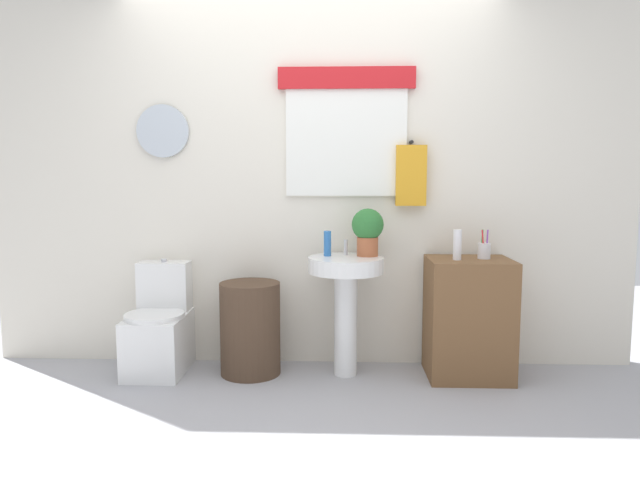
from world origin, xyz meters
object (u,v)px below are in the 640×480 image
object	(u,v)px
lotion_bottle	(457,245)
toothbrush_cup	(484,250)
laundry_hamper	(250,328)
potted_plant	(368,229)
wooden_cabinet	(468,318)
soap_bottle	(327,243)
pedestal_sink	(346,288)
toilet	(160,330)

from	to	relation	value
lotion_bottle	toothbrush_cup	xyz separation A→B (m)	(0.18, 0.06, -0.04)
laundry_hamper	potted_plant	size ratio (longest dim) A/B	1.96
laundry_hamper	lotion_bottle	world-z (taller)	lotion_bottle
wooden_cabinet	toothbrush_cup	xyz separation A→B (m)	(0.09, 0.02, 0.44)
wooden_cabinet	soap_bottle	world-z (taller)	soap_bottle
soap_bottle	potted_plant	world-z (taller)	potted_plant
laundry_hamper	wooden_cabinet	xyz separation A→B (m)	(1.41, 0.00, 0.08)
pedestal_sink	lotion_bottle	distance (m)	0.76
toilet	lotion_bottle	distance (m)	2.02
soap_bottle	toothbrush_cup	world-z (taller)	toothbrush_cup
toilet	lotion_bottle	size ratio (longest dim) A/B	3.85
toilet	soap_bottle	world-z (taller)	soap_bottle
toilet	wooden_cabinet	xyz separation A→B (m)	(2.02, -0.03, 0.11)
toothbrush_cup	pedestal_sink	bearing A→B (deg)	-178.69
toilet	potted_plant	distance (m)	1.53
laundry_hamper	toilet	bearing A→B (deg)	176.79
pedestal_sink	lotion_bottle	bearing A→B (deg)	-3.28
laundry_hamper	potted_plant	world-z (taller)	potted_plant
pedestal_sink	soap_bottle	distance (m)	0.31
potted_plant	toilet	bearing A→B (deg)	-178.92
toilet	toothbrush_cup	size ratio (longest dim) A/B	3.95
potted_plant	toothbrush_cup	xyz separation A→B (m)	(0.74, -0.04, -0.13)
pedestal_sink	soap_bottle	world-z (taller)	soap_bottle
toilet	pedestal_sink	xyz separation A→B (m)	(1.23, -0.03, 0.30)
lotion_bottle	soap_bottle	bearing A→B (deg)	173.72
laundry_hamper	toothbrush_cup	xyz separation A→B (m)	(1.50, 0.02, 0.52)
soap_bottle	lotion_bottle	xyz separation A→B (m)	(0.82, -0.09, 0.01)
toilet	pedestal_sink	world-z (taller)	pedestal_sink
lotion_bottle	laundry_hamper	bearing A→B (deg)	178.26
toilet	potted_plant	xyz separation A→B (m)	(1.37, 0.03, 0.67)
toilet	laundry_hamper	xyz separation A→B (m)	(0.61, -0.03, 0.02)
soap_bottle	wooden_cabinet	bearing A→B (deg)	-3.15
laundry_hamper	pedestal_sink	xyz separation A→B (m)	(0.62, 0.00, 0.27)
laundry_hamper	soap_bottle	size ratio (longest dim) A/B	3.70
pedestal_sink	wooden_cabinet	world-z (taller)	pedestal_sink
toilet	soap_bottle	distance (m)	1.25
pedestal_sink	wooden_cabinet	size ratio (longest dim) A/B	1.01
toilet	toothbrush_cup	distance (m)	2.18
laundry_hamper	wooden_cabinet	distance (m)	1.41
toilet	wooden_cabinet	size ratio (longest dim) A/B	0.95
toothbrush_cup	soap_bottle	bearing A→B (deg)	178.29
pedestal_sink	toothbrush_cup	distance (m)	0.91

